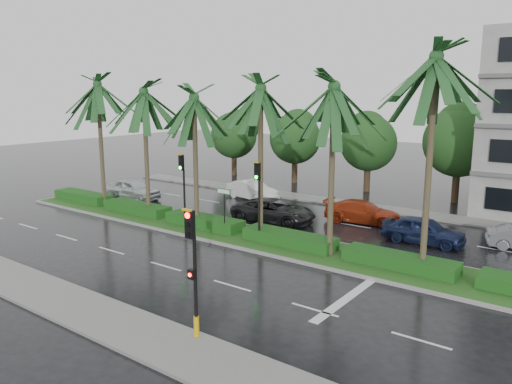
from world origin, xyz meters
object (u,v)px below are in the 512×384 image
Objects in this scene: street_sign at (224,200)px; car_blue at (423,230)px; car_white at (252,190)px; car_silver at (133,189)px; car_red at (363,212)px; signal_near at (193,268)px; signal_median_left at (183,179)px; car_darkgrey at (274,211)px.

car_blue is (9.50, 5.29, -1.38)m from street_sign.
street_sign is 10.96m from car_blue.
car_blue is (14.16, -3.55, 0.01)m from car_white.
car_silver reaches higher than car_blue.
street_sign is at bearing 117.71° from car_blue.
car_red is at bearing 56.22° from street_sign.
signal_near reaches higher than car_blue.
signal_near is at bearing -54.66° from street_sign.
signal_near reaches higher than car_silver.
signal_median_left reaches higher than car_red.
car_darkgrey is (12.58, 0.58, -0.03)m from car_silver.
car_darkgrey is at bearing -91.51° from car_silver.
signal_median_left is 13.83m from car_blue.
street_sign is (-7.00, 9.87, -0.38)m from signal_near.
signal_median_left is 3.13m from street_sign.
car_red is at bearing 43.75° from signal_median_left.
car_red is at bearing -87.73° from car_white.
signal_near is at bearing -163.07° from car_darkgrey.
car_red is 1.10× the size of car_blue.
signal_near is 0.82× the size of car_darkgrey.
signal_near is 23.43m from car_silver.
car_silver is (-9.08, 3.80, -2.23)m from signal_median_left.
car_silver is 17.51m from car_red.
car_darkgrey is 1.11× the size of car_red.
street_sign is 0.60× the size of car_blue.
street_sign is at bearing 165.35° from car_darkgrey.
car_darkgrey is 9.07m from car_blue.
car_red is (-2.00, 17.35, -1.81)m from signal_near.
car_silver is 0.95× the size of car_red.
signal_median_left is at bearing -176.53° from street_sign.
signal_median_left is 0.82× the size of car_darkgrey.
car_red is (9.66, -1.37, -0.04)m from car_white.
signal_near is at bearing 176.91° from car_red.
car_blue is at bearing -125.54° from car_red.
signal_median_left is 10.09m from car_silver.
car_silver is 1.02× the size of car_white.
car_blue reaches higher than car_darkgrey.
car_darkgrey is at bearing 95.52° from car_blue.
car_silver is at bearing 93.07° from car_red.
signal_median_left is (-10.00, 9.69, 0.49)m from signal_near.
car_silver is 12.59m from car_darkgrey.
street_sign reaches higher than car_darkgrey.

